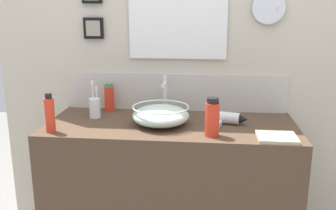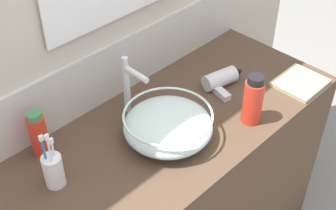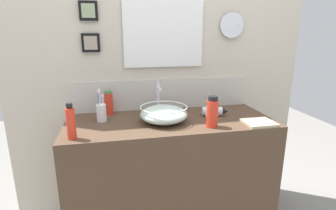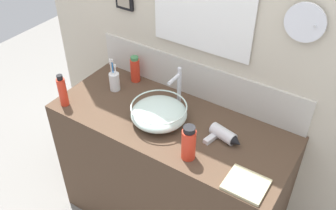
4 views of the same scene
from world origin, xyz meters
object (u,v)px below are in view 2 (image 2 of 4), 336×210
glass_bowl_sink (168,125)px  faucet (129,83)px  toothbrush_cup (53,170)px  hair_drier (223,79)px  hand_towel (300,83)px  soap_dispenser (253,100)px  lotion_bottle (38,134)px

glass_bowl_sink → faucet: faucet is taller
glass_bowl_sink → toothbrush_cup: size_ratio=1.40×
hair_drier → hand_towel: size_ratio=1.01×
hair_drier → soap_dispenser: size_ratio=0.98×
hair_drier → toothbrush_cup: toothbrush_cup is taller
glass_bowl_sink → hand_towel: 0.59m
faucet → toothbrush_cup: bearing=-167.1°
soap_dispenser → lotion_bottle: 0.71m
faucet → soap_dispenser: bearing=-51.4°
glass_bowl_sink → lotion_bottle: lotion_bottle is taller
toothbrush_cup → lotion_bottle: (0.05, 0.14, 0.02)m
hand_towel → soap_dispenser: bearing=177.9°
faucet → soap_dispenser: size_ratio=1.21×
soap_dispenser → lotion_bottle: size_ratio=1.13×
glass_bowl_sink → toothbrush_cup: 0.39m
glass_bowl_sink → faucet: size_ratio=1.31×
faucet → hand_towel: bearing=-31.1°
faucet → hair_drier: 0.39m
toothbrush_cup → hand_towel: toothbrush_cup is taller
hair_drier → hand_towel: (0.21, -0.21, -0.02)m
lotion_bottle → hand_towel: lotion_bottle is taller
faucet → glass_bowl_sink: bearing=-90.0°
toothbrush_cup → soap_dispenser: (0.64, -0.24, 0.03)m
toothbrush_cup → soap_dispenser: size_ratio=1.13×
hair_drier → soap_dispenser: bearing=-114.7°
hair_drier → soap_dispenser: (-0.09, -0.20, 0.06)m
lotion_bottle → hand_towel: size_ratio=0.92×
faucet → soap_dispenser: faucet is taller
hair_drier → lotion_bottle: lotion_bottle is taller
toothbrush_cup → lotion_bottle: toothbrush_cup is taller
faucet → lotion_bottle: size_ratio=1.36×
hair_drier → hand_towel: 0.30m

